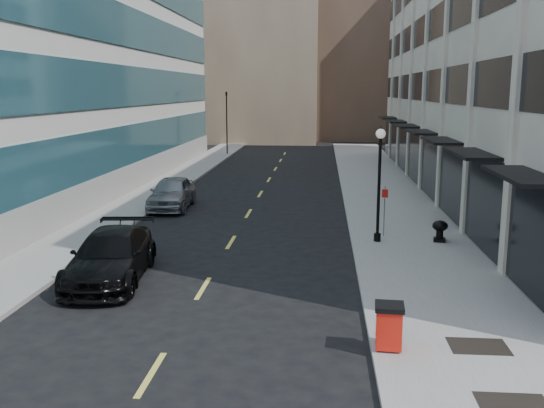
% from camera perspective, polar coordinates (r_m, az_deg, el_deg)
% --- Properties ---
extents(sidewalk_right, '(5.00, 80.00, 0.15)m').
position_cam_1_polar(sidewalk_right, '(31.19, 11.57, -0.98)').
color(sidewalk_right, gray).
rests_on(sidewalk_right, ground).
extents(sidewalk_left, '(3.00, 80.00, 0.15)m').
position_cam_1_polar(sidewalk_left, '(32.62, -13.65, -0.56)').
color(sidewalk_left, gray).
rests_on(sidewalk_left, ground).
extents(building_left, '(16.14, 46.00, 20.00)m').
position_cam_1_polar(building_left, '(42.38, -23.80, 14.85)').
color(building_left, beige).
rests_on(building_left, ground).
extents(skyline_tan_near, '(14.00, 18.00, 28.00)m').
position_cam_1_polar(skyline_tan_near, '(79.10, -0.92, 16.30)').
color(skyline_tan_near, '#958162').
rests_on(skyline_tan_near, ground).
extents(skyline_brown, '(12.00, 16.00, 34.00)m').
position_cam_1_polar(skyline_brown, '(83.15, 8.05, 18.00)').
color(skyline_brown, brown).
rests_on(skyline_brown, ground).
extents(skyline_tan_far, '(12.00, 14.00, 22.00)m').
position_cam_1_polar(skyline_tan_far, '(90.23, -6.78, 13.62)').
color(skyline_tan_far, '#958162').
rests_on(skyline_tan_far, ground).
extents(skyline_stone, '(10.00, 14.00, 20.00)m').
position_cam_1_polar(skyline_stone, '(77.75, 15.73, 13.05)').
color(skyline_stone, beige).
rests_on(skyline_stone, ground).
extents(grate_mid, '(1.40, 1.00, 0.01)m').
position_cam_1_polar(grate_mid, '(13.45, 21.83, -17.16)').
color(grate_mid, black).
rests_on(grate_mid, sidewalk_right).
extents(grate_far, '(1.40, 1.00, 0.01)m').
position_cam_1_polar(grate_far, '(15.88, 18.86, -12.55)').
color(grate_far, black).
rests_on(grate_far, sidewalk_right).
extents(road_centerline, '(0.15, 68.20, 0.01)m').
position_cam_1_polar(road_centerline, '(28.30, -2.97, -2.11)').
color(road_centerline, '#D8CC4C').
rests_on(road_centerline, ground).
extents(traffic_signal, '(0.66, 0.66, 6.98)m').
position_cam_1_polar(traffic_signal, '(59.07, -4.31, 10.13)').
color(traffic_signal, black).
rests_on(traffic_signal, ground).
extents(car_black_pickup, '(2.87, 5.89, 1.65)m').
position_cam_1_polar(car_black_pickup, '(20.87, -14.92, -4.79)').
color(car_black_pickup, black).
rests_on(car_black_pickup, ground).
extents(car_silver_sedan, '(2.21, 5.08, 1.71)m').
position_cam_1_polar(car_silver_sedan, '(32.80, -9.41, 1.04)').
color(car_silver_sedan, gray).
rests_on(car_silver_sedan, ground).
extents(trash_bin, '(0.73, 0.80, 1.11)m').
position_cam_1_polar(trash_bin, '(14.99, 10.95, -11.11)').
color(trash_bin, red).
rests_on(trash_bin, sidewalk_right).
extents(lamppost, '(0.39, 0.39, 4.71)m').
position_cam_1_polar(lamppost, '(24.79, 10.07, 2.75)').
color(lamppost, black).
rests_on(lamppost, sidewalk_right).
extents(sign_post, '(0.25, 0.09, 2.16)m').
position_cam_1_polar(sign_post, '(25.90, 10.55, 0.04)').
color(sign_post, slate).
rests_on(sign_post, sidewalk_right).
extents(urn_planter, '(0.63, 0.63, 0.87)m').
position_cam_1_polar(urn_planter, '(25.71, 15.53, -2.26)').
color(urn_planter, black).
rests_on(urn_planter, sidewalk_right).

